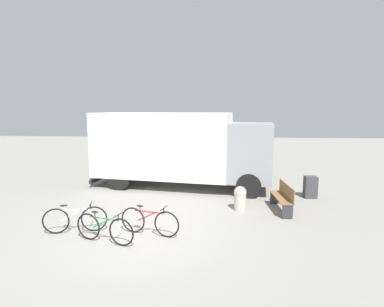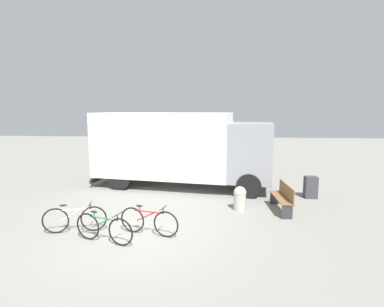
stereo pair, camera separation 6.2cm
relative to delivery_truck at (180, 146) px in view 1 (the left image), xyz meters
The scene contains 8 objects.
ground_plane 5.84m from the delivery_truck, 96.43° to the right, with size 60.00×60.00×0.00m, color gray.
delivery_truck is the anchor object (origin of this frame).
park_bench 5.19m from the delivery_truck, 38.07° to the right, with size 0.49×1.67×0.95m.
bicycle_near 6.07m from the delivery_truck, 114.26° to the right, with size 1.75×0.56×0.84m.
bicycle_middle 6.30m from the delivery_truck, 102.66° to the right, with size 1.73×0.63×0.84m.
bicycle_far 5.59m from the delivery_truck, 92.78° to the right, with size 1.74×0.57×0.84m.
bollard_near_bench 4.20m from the delivery_truck, 51.48° to the right, with size 0.44×0.44×0.85m.
utility_box 5.76m from the delivery_truck, 14.57° to the right, with size 0.48×0.39×0.87m.
Camera 1 is at (2.11, -7.81, 3.51)m, focal length 28.00 mm.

